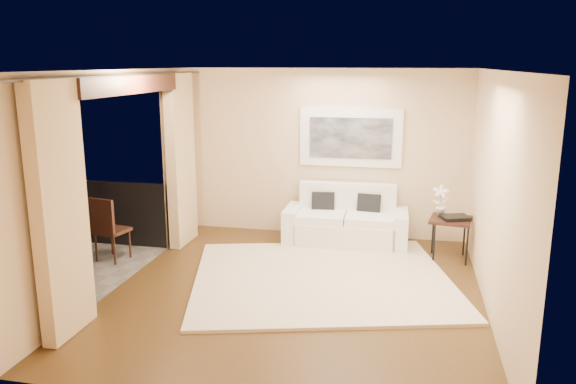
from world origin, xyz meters
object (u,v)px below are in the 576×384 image
(balcony_chair_far, at_px, (107,225))
(ice_bucket, at_px, (52,208))
(sofa, at_px, (346,223))
(side_table, at_px, (451,222))
(orchid, at_px, (441,200))
(bistro_table, at_px, (56,223))
(balcony_chair_near, at_px, (33,244))

(balcony_chair_far, relative_size, ice_bucket, 4.71)
(sofa, bearing_deg, side_table, -17.86)
(orchid, relative_size, bistro_table, 0.66)
(sofa, distance_m, balcony_chair_far, 3.59)
(balcony_chair_far, xyz_separation_m, balcony_chair_near, (-0.47, -0.97, -0.01))
(sofa, relative_size, side_table, 2.98)
(balcony_chair_near, bearing_deg, ice_bucket, 92.58)
(side_table, height_order, orchid, orchid)
(side_table, xyz_separation_m, balcony_chair_near, (-5.23, -2.09, -0.02))
(balcony_chair_far, distance_m, ice_bucket, 0.80)
(sofa, xyz_separation_m, side_table, (1.54, -0.46, 0.23))
(sofa, bearing_deg, ice_bucket, -158.19)
(balcony_chair_far, height_order, ice_bucket, balcony_chair_far)
(bistro_table, bearing_deg, orchid, 16.09)
(side_table, xyz_separation_m, orchid, (-0.15, 0.14, 0.28))
(orchid, bearing_deg, sofa, 167.44)
(side_table, bearing_deg, bistro_table, -165.76)
(balcony_chair_far, bearing_deg, ice_bucket, 21.28)
(bistro_table, distance_m, balcony_chair_near, 0.75)
(sofa, xyz_separation_m, orchid, (1.40, -0.31, 0.52))
(sofa, bearing_deg, bistro_table, -156.07)
(ice_bucket, bearing_deg, orchid, 14.56)
(orchid, relative_size, ice_bucket, 2.26)
(side_table, xyz_separation_m, bistro_table, (-5.39, -1.37, 0.05))
(bistro_table, bearing_deg, side_table, 14.24)
(sofa, xyz_separation_m, ice_bucket, (-3.97, -1.71, 0.46))
(sofa, height_order, bistro_table, sofa)
(orchid, xyz_separation_m, balcony_chair_far, (-4.61, -1.27, -0.29))
(ice_bucket, bearing_deg, balcony_chair_far, 9.62)
(sofa, height_order, ice_bucket, sofa)
(bistro_table, distance_m, balcony_chair_far, 0.68)
(balcony_chair_far, bearing_deg, sofa, -142.19)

